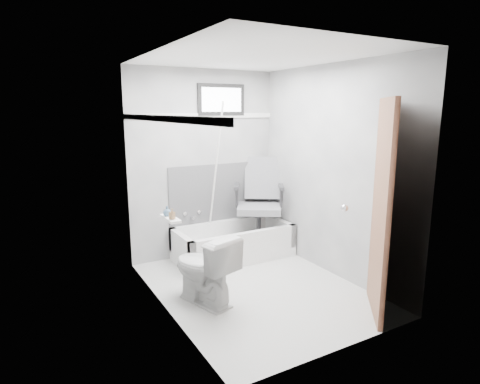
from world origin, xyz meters
TOP-DOWN VIEW (x-y plane):
  - floor at (0.00, 0.00)m, footprint 2.60×2.60m
  - ceiling at (0.00, 0.00)m, footprint 2.60×2.60m
  - wall_back at (0.00, 1.30)m, footprint 2.00×0.02m
  - wall_front at (0.00, -1.30)m, footprint 2.00×0.02m
  - wall_left at (-1.00, 0.00)m, footprint 0.02×2.60m
  - wall_right at (1.00, 0.00)m, footprint 0.02×2.60m
  - bathtub at (0.23, 0.93)m, footprint 1.50×0.70m
  - office_chair at (0.63, 0.95)m, footprint 0.92×0.92m
  - toilet at (-0.62, -0.02)m, footprint 0.60×0.81m
  - door at (0.98, -1.28)m, footprint 0.78×0.78m
  - window at (0.25, 1.29)m, footprint 0.66×0.04m
  - backerboard at (0.25, 1.29)m, footprint 1.50×0.02m
  - trim_back at (0.00, 1.29)m, footprint 2.00×0.02m
  - trim_left at (-0.99, 0.00)m, footprint 0.02×2.60m
  - pole at (0.04, 1.06)m, footprint 0.02×0.52m
  - shelf at (-0.93, 0.02)m, footprint 0.10×0.32m
  - soap_bottle_a at (-0.94, -0.06)m, footprint 0.06×0.06m
  - soap_bottle_b at (-0.94, 0.08)m, footprint 0.10×0.10m
  - faucet at (-0.20, 1.27)m, footprint 0.26×0.10m

SIDE VIEW (x-z plane):
  - floor at x=0.00m, z-range 0.00..0.00m
  - bathtub at x=0.23m, z-range 0.00..0.42m
  - toilet at x=-0.62m, z-range 0.00..0.71m
  - faucet at x=-0.20m, z-range 0.47..0.63m
  - office_chair at x=0.63m, z-range 0.12..1.27m
  - backerboard at x=0.25m, z-range 0.41..1.19m
  - shelf at x=-0.93m, z-range 0.89..0.91m
  - soap_bottle_b at x=-0.94m, z-range 0.91..1.01m
  - soap_bottle_a at x=-0.94m, z-range 0.92..1.01m
  - door at x=0.98m, z-range 0.00..2.00m
  - pole at x=0.04m, z-range 0.10..2.00m
  - wall_back at x=0.00m, z-range 0.00..2.40m
  - wall_front at x=0.00m, z-range 0.00..2.40m
  - wall_left at x=-1.00m, z-range 0.00..2.40m
  - wall_right at x=1.00m, z-range 0.00..2.40m
  - trim_back at x=0.00m, z-range 1.79..1.85m
  - trim_left at x=-0.99m, z-range 1.79..1.85m
  - window at x=0.25m, z-range 1.82..2.22m
  - ceiling at x=0.00m, z-range 2.40..2.40m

